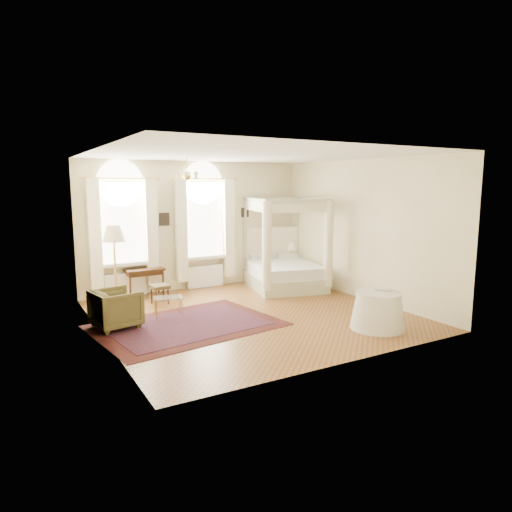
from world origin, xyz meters
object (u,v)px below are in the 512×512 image
Objects in this scene: nightstand at (288,268)px; floor_lamp at (114,238)px; writing_desk at (144,273)px; canopy_bed at (284,268)px; stool at (160,288)px; side_table at (378,311)px; coffee_table at (168,299)px; armchair at (116,309)px.

floor_lamp is at bearing -169.75° from nightstand.
writing_desk is at bearing 180.00° from nightstand.
floor_lamp is at bearing -179.46° from canopy_bed.
stool is at bearing 1.94° from floor_lamp.
floor_lamp is (-0.89, -0.92, 0.99)m from writing_desk.
floor_lamp reaches higher than stool.
side_table is at bearing -51.34° from stool.
nightstand is 4.66m from coffee_table.
nightstand is at bearing 10.25° from floor_lamp.
writing_desk reaches higher than coffee_table.
canopy_bed is 2.71× the size of writing_desk.
armchair is 1.78m from floor_lamp.
nightstand is 0.81× the size of armchair.
coffee_table is at bearing -91.90° from writing_desk.
stool is 1.04m from coffee_table.
stool is 0.24× the size of floor_lamp.
nightstand is 0.36× the size of floor_lamp.
writing_desk is 1.41× the size of coffee_table.
canopy_bed reaches higher than side_table.
stool is 1.56m from floor_lamp.
writing_desk is 1.93m from coffee_table.
canopy_bed is 3.06× the size of armchair.
coffee_table is (1.12, 0.27, -0.01)m from armchair.
writing_desk is 0.50× the size of floor_lamp.
writing_desk reaches higher than nightstand.
nightstand is 4.80m from side_table.
floor_lamp is (-0.98, -0.03, 1.21)m from stool.
writing_desk is (-3.48, 0.87, 0.05)m from canopy_bed.
floor_lamp reaches higher than armchair.
nightstand is (0.70, 0.87, -0.21)m from canopy_bed.
writing_desk is 0.91m from stool.
writing_desk is 5.63m from side_table.
coffee_table is at bearing -163.66° from canopy_bed.
coffee_table is (-4.24, -1.92, 0.03)m from nightstand.
writing_desk is at bearing 123.75° from side_table.
canopy_bed reaches higher than coffee_table.
side_table reaches higher than stool.
armchair reaches higher than side_table.
nightstand is 0.72× the size of writing_desk.
armchair is (-5.36, -2.19, 0.04)m from nightstand.
coffee_table is at bearing 139.08° from side_table.
writing_desk is at bearing 45.94° from floor_lamp.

